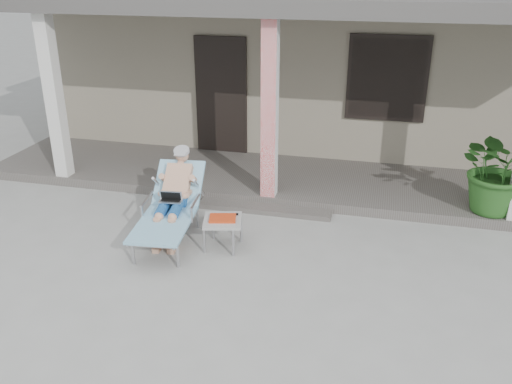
# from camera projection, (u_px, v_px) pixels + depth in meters

# --- Properties ---
(ground) EXTENTS (60.00, 60.00, 0.00)m
(ground) POSITION_uv_depth(u_px,v_px,m) (230.00, 275.00, 6.46)
(ground) COLOR #9E9E99
(ground) RESTS_ON ground
(house) EXTENTS (10.40, 5.40, 3.30)m
(house) POSITION_uv_depth(u_px,v_px,m) (313.00, 51.00, 11.60)
(house) COLOR gray
(house) RESTS_ON ground
(porch_deck) EXTENTS (10.00, 2.00, 0.15)m
(porch_deck) POSITION_uv_depth(u_px,v_px,m) (280.00, 179.00, 9.11)
(porch_deck) COLOR #605B56
(porch_deck) RESTS_ON ground
(porch_overhang) EXTENTS (10.00, 2.30, 2.85)m
(porch_overhang) POSITION_uv_depth(u_px,v_px,m) (282.00, 10.00, 7.99)
(porch_overhang) COLOR silver
(porch_overhang) RESTS_ON porch_deck
(porch_step) EXTENTS (2.00, 0.30, 0.07)m
(porch_step) POSITION_uv_depth(u_px,v_px,m) (265.00, 209.00, 8.10)
(porch_step) COLOR #605B56
(porch_step) RESTS_ON ground
(lounger) EXTENTS (0.84, 1.80, 1.14)m
(lounger) POSITION_uv_depth(u_px,v_px,m) (171.00, 187.00, 7.15)
(lounger) COLOR #B7B7BC
(lounger) RESTS_ON ground
(side_table) EXTENTS (0.58, 0.58, 0.43)m
(side_table) POSITION_uv_depth(u_px,v_px,m) (223.00, 222.00, 6.95)
(side_table) COLOR #A2A29E
(side_table) RESTS_ON ground
(potted_palm) EXTENTS (1.38, 1.26, 1.30)m
(potted_palm) POSITION_uv_depth(u_px,v_px,m) (500.00, 168.00, 7.52)
(potted_palm) COLOR #26591E
(potted_palm) RESTS_ON porch_deck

